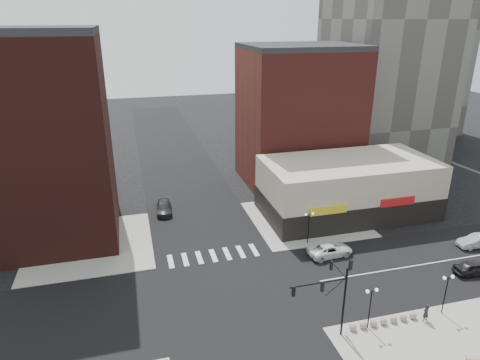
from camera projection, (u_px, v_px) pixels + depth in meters
name	position (u px, v px, depth m)	size (l,w,h in m)	color
ground	(230.00, 296.00, 43.85)	(240.00, 240.00, 0.00)	black
road_ew	(230.00, 296.00, 43.85)	(200.00, 14.00, 0.02)	black
road_ns	(230.00, 296.00, 43.85)	(14.00, 200.00, 0.02)	black
sidewalk_nw	(90.00, 245.00, 53.41)	(15.00, 15.00, 0.12)	gray
sidewalk_ne	(305.00, 219.00, 60.41)	(15.00, 15.00, 0.12)	gray
building_nw	(40.00, 144.00, 51.47)	(16.00, 15.00, 25.00)	#3B1712
building_ne_midrise	(298.00, 118.00, 71.11)	(18.00, 15.00, 22.00)	maroon
building_ne_row	(347.00, 192.00, 61.27)	(24.20, 12.20, 8.00)	#B6A991
traffic_signal	(333.00, 288.00, 36.76)	(5.59, 3.09, 7.77)	black
street_lamp_se_a	(371.00, 298.00, 38.12)	(1.22, 0.32, 4.16)	black
street_lamp_se_b	(447.00, 285.00, 40.05)	(1.22, 0.32, 4.16)	black
street_lamp_ne	(309.00, 220.00, 52.79)	(1.22, 0.32, 4.16)	black
bollard_row	(384.00, 321.00, 39.53)	(6.96, 0.66, 0.66)	gray
white_suv	(330.00, 250.00, 51.02)	(2.50, 5.42, 1.51)	silver
dark_sedan_east	(475.00, 268.00, 47.36)	(1.84, 4.57, 1.56)	black
silver_sedan	(477.00, 241.00, 52.92)	(1.65, 4.74, 1.56)	#AAABB0
dark_sedan_north	(164.00, 208.00, 62.24)	(2.16, 5.31, 1.54)	black
pedestrian	(426.00, 312.00, 39.79)	(0.68, 0.45, 1.86)	black
stone_bench	(476.00, 359.00, 35.32)	(1.70, 0.98, 0.38)	#9E7A6D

